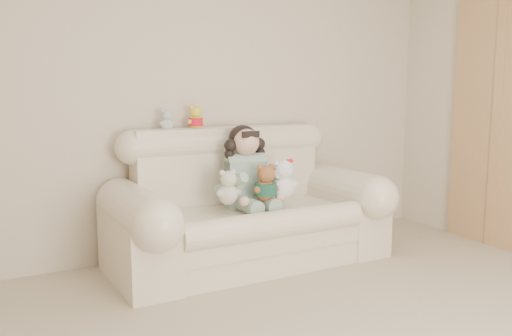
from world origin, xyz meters
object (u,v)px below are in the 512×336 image
(white_cat, at_px, (283,175))
(cream_teddy, at_px, (228,184))
(sofa, at_px, (250,197))
(brown_teddy, at_px, (266,180))
(seated_child, at_px, (246,166))

(white_cat, distance_m, cream_teddy, 0.44)
(sofa, bearing_deg, brown_teddy, -69.39)
(cream_teddy, bearing_deg, seated_child, 58.47)
(seated_child, bearing_deg, white_cat, -36.97)
(white_cat, xyz_separation_m, cream_teddy, (-0.44, 0.04, -0.03))
(brown_teddy, relative_size, cream_teddy, 1.10)
(brown_teddy, height_order, cream_teddy, brown_teddy)
(sofa, bearing_deg, seated_child, 82.77)
(seated_child, height_order, white_cat, seated_child)
(brown_teddy, relative_size, white_cat, 0.90)
(cream_teddy, bearing_deg, sofa, 44.79)
(sofa, distance_m, brown_teddy, 0.22)
(seated_child, xyz_separation_m, white_cat, (0.20, -0.21, -0.06))
(brown_teddy, distance_m, white_cat, 0.16)
(seated_child, relative_size, brown_teddy, 1.95)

